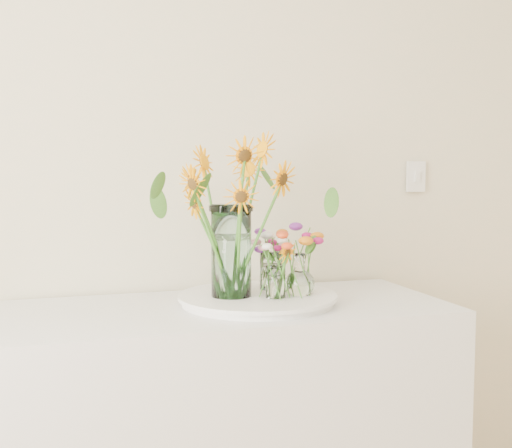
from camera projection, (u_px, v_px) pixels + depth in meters
name	position (u px, v px, depth m)	size (l,w,h in m)	color
counter	(228.00, 444.00, 2.06)	(1.40, 0.60, 0.90)	white
tray	(258.00, 300.00, 2.05)	(0.48, 0.48, 0.03)	white
mason_jar	(231.00, 251.00, 2.01)	(0.13, 0.13, 0.30)	silver
sunflower_bouquet	(231.00, 213.00, 2.00)	(0.63, 0.63, 0.53)	#FF9C05
small_vase_a	(275.00, 282.00, 1.99)	(0.06, 0.06, 0.11)	white
wildflower_posy_a	(276.00, 268.00, 1.99)	(0.19, 0.19, 0.20)	orange
small_vase_b	(300.00, 275.00, 2.04)	(0.10, 0.10, 0.14)	white
wildflower_posy_b	(300.00, 261.00, 2.03)	(0.22, 0.22, 0.23)	orange
small_vase_c	(271.00, 271.00, 2.14)	(0.07, 0.07, 0.13)	white
wildflower_posy_c	(271.00, 258.00, 2.13)	(0.17, 0.17, 0.22)	orange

